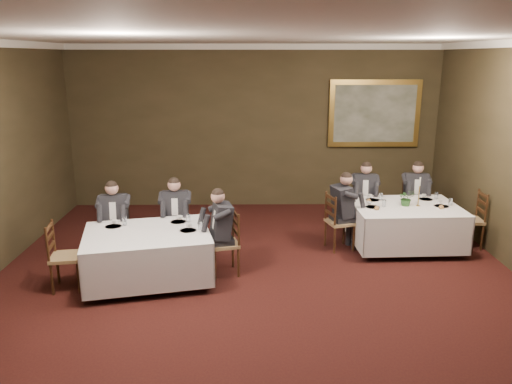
{
  "coord_description": "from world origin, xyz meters",
  "views": [
    {
      "loc": [
        -0.1,
        -5.83,
        3.25
      ],
      "look_at": [
        0.01,
        1.86,
        1.15
      ],
      "focal_mm": 35.0,
      "sensor_mm": 36.0,
      "label": 1
    }
  ],
  "objects_px": {
    "diner_main_backleft": "(364,205)",
    "painting": "(374,114)",
    "diner_sec_endright": "(224,242)",
    "centerpiece": "(406,197)",
    "table_main": "(405,223)",
    "candlestick": "(419,195)",
    "diner_sec_backright": "(176,226)",
    "chair_sec_endleft": "(67,270)",
    "chair_main_endright": "(468,231)",
    "chair_main_backleft": "(363,216)",
    "chair_sec_backright": "(177,238)",
    "chair_sec_endright": "(225,256)",
    "chair_main_backright": "(413,215)",
    "diner_main_endleft": "(340,220)",
    "table_second": "(148,252)",
    "diner_sec_backleft": "(116,230)",
    "chair_main_endleft": "(339,233)",
    "diner_main_backright": "(414,204)",
    "chair_sec_backleft": "(117,243)"
  },
  "relations": [
    {
      "from": "diner_main_backleft",
      "to": "painting",
      "type": "relative_size",
      "value": 0.69
    },
    {
      "from": "diner_sec_endright",
      "to": "centerpiece",
      "type": "xyz_separation_m",
      "value": [
        3.09,
        1.05,
        0.4
      ]
    },
    {
      "from": "table_main",
      "to": "centerpiece",
      "type": "relative_size",
      "value": 6.26
    },
    {
      "from": "candlestick",
      "to": "diner_sec_endright",
      "type": "bearing_deg",
      "value": -162.67
    },
    {
      "from": "centerpiece",
      "to": "painting",
      "type": "bearing_deg",
      "value": 89.88
    },
    {
      "from": "diner_sec_backright",
      "to": "chair_sec_endleft",
      "type": "distance_m",
      "value": 1.89
    },
    {
      "from": "chair_sec_endleft",
      "to": "chair_main_endright",
      "type": "bearing_deg",
      "value": 95.25
    },
    {
      "from": "table_main",
      "to": "diner_sec_endright",
      "type": "bearing_deg",
      "value": -161.38
    },
    {
      "from": "chair_main_backleft",
      "to": "chair_sec_backright",
      "type": "height_order",
      "value": "same"
    },
    {
      "from": "chair_sec_endright",
      "to": "diner_sec_endright",
      "type": "height_order",
      "value": "diner_sec_endright"
    },
    {
      "from": "diner_main_backleft",
      "to": "centerpiece",
      "type": "height_order",
      "value": "diner_main_backleft"
    },
    {
      "from": "chair_main_backright",
      "to": "diner_main_backleft",
      "type": "bearing_deg",
      "value": 8.79
    },
    {
      "from": "painting",
      "to": "diner_main_endleft",
      "type": "bearing_deg",
      "value": -113.39
    },
    {
      "from": "table_main",
      "to": "table_second",
      "type": "height_order",
      "value": "same"
    },
    {
      "from": "chair_main_backleft",
      "to": "painting",
      "type": "bearing_deg",
      "value": -99.97
    },
    {
      "from": "chair_sec_endright",
      "to": "candlestick",
      "type": "bearing_deg",
      "value": -87.12
    },
    {
      "from": "diner_sec_backleft",
      "to": "painting",
      "type": "relative_size",
      "value": 0.69
    },
    {
      "from": "table_second",
      "to": "chair_sec_backright",
      "type": "bearing_deg",
      "value": 74.63
    },
    {
      "from": "diner_main_endleft",
      "to": "painting",
      "type": "bearing_deg",
      "value": 141.03
    },
    {
      "from": "chair_main_endleft",
      "to": "diner_sec_backright",
      "type": "bearing_deg",
      "value": -100.67
    },
    {
      "from": "centerpiece",
      "to": "table_main",
      "type": "bearing_deg",
      "value": -55.63
    },
    {
      "from": "table_second",
      "to": "diner_main_backleft",
      "type": "relative_size",
      "value": 1.54
    },
    {
      "from": "diner_main_endleft",
      "to": "chair_main_backright",
      "type": "bearing_deg",
      "value": 106.2
    },
    {
      "from": "chair_main_backright",
      "to": "candlestick",
      "type": "height_order",
      "value": "candlestick"
    },
    {
      "from": "diner_main_backright",
      "to": "chair_main_backleft",
      "type": "bearing_deg",
      "value": 7.44
    },
    {
      "from": "diner_sec_backright",
      "to": "table_main",
      "type": "bearing_deg",
      "value": -179.94
    },
    {
      "from": "painting",
      "to": "chair_sec_endright",
      "type": "bearing_deg",
      "value": -130.32
    },
    {
      "from": "chair_sec_endleft",
      "to": "chair_main_backleft",
      "type": "bearing_deg",
      "value": 108.6
    },
    {
      "from": "chair_main_endright",
      "to": "table_second",
      "type": "bearing_deg",
      "value": 107.01
    },
    {
      "from": "diner_sec_endright",
      "to": "chair_sec_endright",
      "type": "bearing_deg",
      "value": -90.0
    },
    {
      "from": "table_main",
      "to": "chair_main_backleft",
      "type": "xyz_separation_m",
      "value": [
        -0.52,
        0.92,
        -0.17
      ]
    },
    {
      "from": "table_second",
      "to": "chair_sec_endleft",
      "type": "relative_size",
      "value": 2.07
    },
    {
      "from": "painting",
      "to": "diner_main_backright",
      "type": "bearing_deg",
      "value": -74.58
    },
    {
      "from": "diner_sec_endright",
      "to": "centerpiece",
      "type": "distance_m",
      "value": 3.29
    },
    {
      "from": "diner_main_endleft",
      "to": "painting",
      "type": "xyz_separation_m",
      "value": [
        1.14,
        2.63,
        1.54
      ]
    },
    {
      "from": "painting",
      "to": "chair_sec_endleft",
      "type": "bearing_deg",
      "value": -142.28
    },
    {
      "from": "chair_main_backleft",
      "to": "chair_main_backright",
      "type": "height_order",
      "value": "same"
    },
    {
      "from": "painting",
      "to": "chair_main_backleft",
      "type": "bearing_deg",
      "value": -107.17
    },
    {
      "from": "diner_main_endleft",
      "to": "painting",
      "type": "height_order",
      "value": "painting"
    },
    {
      "from": "diner_sec_endright",
      "to": "diner_sec_backleft",
      "type": "bearing_deg",
      "value": 58.31
    },
    {
      "from": "diner_main_backright",
      "to": "chair_sec_endleft",
      "type": "distance_m",
      "value": 6.29
    },
    {
      "from": "chair_sec_endright",
      "to": "chair_sec_backright",
      "type": "bearing_deg",
      "value": 33.16
    },
    {
      "from": "diner_sec_backright",
      "to": "chair_sec_endleft",
      "type": "height_order",
      "value": "diner_sec_backright"
    },
    {
      "from": "chair_sec_endleft",
      "to": "painting",
      "type": "height_order",
      "value": "painting"
    },
    {
      "from": "chair_sec_backleft",
      "to": "chair_sec_endleft",
      "type": "height_order",
      "value": "same"
    },
    {
      "from": "diner_sec_endright",
      "to": "painting",
      "type": "xyz_separation_m",
      "value": [
        3.09,
        3.63,
        1.54
      ]
    },
    {
      "from": "chair_main_backleft",
      "to": "diner_sec_backright",
      "type": "bearing_deg",
      "value": 26.55
    },
    {
      "from": "centerpiece",
      "to": "painting",
      "type": "distance_m",
      "value": 2.82
    },
    {
      "from": "diner_sec_backright",
      "to": "centerpiece",
      "type": "xyz_separation_m",
      "value": [
        3.92,
        0.29,
        0.4
      ]
    },
    {
      "from": "diner_main_backleft",
      "to": "diner_sec_backleft",
      "type": "bearing_deg",
      "value": 24.92
    }
  ]
}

